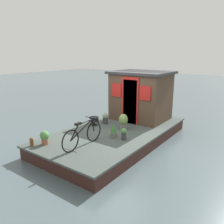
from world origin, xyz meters
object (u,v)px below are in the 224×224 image
potted_plant_rosemary (45,137)px  mooring_bollard (32,141)px  potted_plant_sage (124,134)px  potted_plant_geranium (123,122)px  potted_plant_mint (114,131)px  charcoal_grill (94,120)px  houseboat_cabin (141,95)px  potted_plant_thyme (105,118)px  bicycle (83,135)px

potted_plant_rosemary → mooring_bollard: bearing=145.5°
potted_plant_sage → potted_plant_geranium: 1.04m
potted_plant_mint → potted_plant_geranium: 0.90m
potted_plant_mint → potted_plant_geranium: bearing=12.8°
potted_plant_geranium → charcoal_grill: size_ratio=1.61×
potted_plant_rosemary → potted_plant_mint: (1.70, -1.31, -0.00)m
potted_plant_sage → potted_plant_geranium: bearing=34.5°
potted_plant_rosemary → mooring_bollard: (-0.31, 0.21, -0.09)m
houseboat_cabin → charcoal_grill: (-1.82, 0.98, -0.78)m
potted_plant_sage → potted_plant_thyme: 1.80m
bicycle → potted_plant_geranium: bearing=-2.4°
potted_plant_sage → mooring_bollard: (-2.03, 1.91, -0.05)m
bicycle → potted_plant_geranium: 2.01m
houseboat_cabin → potted_plant_thyme: (-1.42, 0.74, -0.77)m
bicycle → charcoal_grill: bicycle is taller
mooring_bollard → bicycle: bearing=-54.9°
charcoal_grill → potted_plant_thyme: bearing=-31.7°
houseboat_cabin → potted_plant_geranium: bearing=-173.5°
charcoal_grill → mooring_bollard: charcoal_grill is taller
houseboat_cabin → potted_plant_thyme: 1.78m
bicycle → mooring_bollard: bicycle is taller
houseboat_cabin → potted_plant_rosemary: (-4.13, 0.94, -0.76)m
potted_plant_rosemary → charcoal_grill: 2.31m
potted_plant_rosemary → charcoal_grill: potted_plant_rosemary is taller
potted_plant_sage → charcoal_grill: (0.59, 1.75, 0.02)m
houseboat_cabin → potted_plant_geranium: (-1.55, -0.18, -0.71)m
potted_plant_sage → charcoal_grill: size_ratio=1.08×
potted_plant_geranium → potted_plant_sage: bearing=-145.5°
potted_plant_mint → potted_plant_thyme: potted_plant_mint is taller
bicycle → potted_plant_thyme: (2.14, 0.83, -0.14)m
bicycle → potted_plant_mint: (1.14, -0.28, -0.14)m
potted_plant_rosemary → potted_plant_thyme: 2.71m
potted_plant_mint → potted_plant_thyme: (1.00, 1.12, -0.00)m
charcoal_grill → houseboat_cabin: bearing=-28.4°
bicycle → charcoal_grill: (1.74, 1.08, -0.15)m
mooring_bollard → potted_plant_thyme: bearing=-7.7°
potted_plant_sage → potted_plant_thyme: bearing=56.8°
bicycle → potted_plant_sage: 1.35m
potted_plant_sage → charcoal_grill: bearing=71.4°
potted_plant_sage → potted_plant_mint: (-0.02, 0.39, 0.03)m
potted_plant_geranium → potted_plant_thyme: (0.13, 0.92, -0.06)m
potted_plant_sage → potted_plant_mint: 0.39m
bicycle → mooring_bollard: bearing=125.1°
potted_plant_mint → mooring_bollard: size_ratio=1.80×
potted_plant_rosemary → charcoal_grill: (2.31, 0.05, -0.01)m
bicycle → potted_plant_geranium: size_ratio=2.96×
potted_plant_sage → potted_plant_thyme: (0.98, 1.50, 0.02)m
potted_plant_mint → houseboat_cabin: bearing=8.8°
houseboat_cabin → potted_plant_mint: houseboat_cabin is taller
bicycle → potted_plant_rosemary: 1.18m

